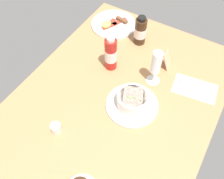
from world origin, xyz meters
The scene contains 9 objects.
ground_plane centered at (0.00, 0.00, -1.50)cm, with size 110.00×84.00×3.00cm, color #B27F51.
porridge_bowl centered at (-2.20, -7.72, 3.51)cm, with size 22.65×22.65×8.30cm.
cutlery_setting centered at (20.71, -27.47, 0.26)cm, with size 14.27×20.76×0.90cm.
creamer_jug centered at (-28.40, 12.63, 2.36)cm, with size 5.00×4.14×5.13cm.
wine_glass centered at (15.22, -9.43, 11.12)cm, with size 6.40×6.40×17.88cm.
sauce_bottle_brown centered at (35.10, 7.90, 7.28)cm, with size 6.10×6.10×15.94cm.
sauce_bottle_red centered at (12.68, 11.85, 8.56)cm, with size 5.78×5.78×18.53cm.
breakfast_plate centered at (39.64, 26.29, 0.92)cm, with size 24.81×24.81×3.70cm.
menu_card centered at (26.21, -9.53, 4.47)cm, with size 4.83×7.21×9.09cm.
Camera 1 is at (-56.67, -30.10, 90.91)cm, focal length 39.94 mm.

